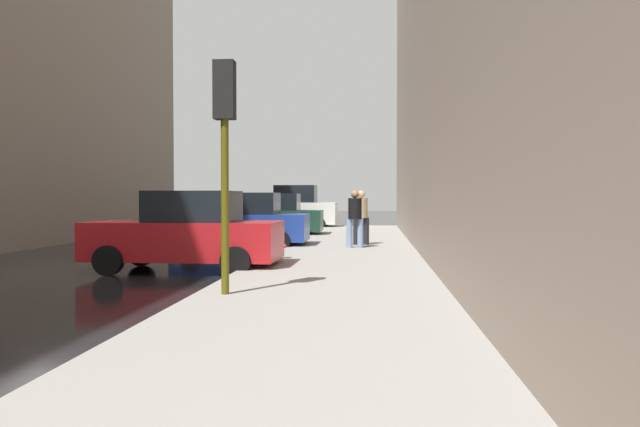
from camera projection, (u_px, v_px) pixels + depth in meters
ground_plane at (61, 273)px, 13.56m from camera, size 120.00×120.00×0.00m
sidewalk at (336, 272)px, 13.04m from camera, size 4.00×40.00×0.15m
parked_red_hatchback at (187, 233)px, 13.87m from camera, size 4.22×2.09×1.79m
parked_blue_sedan at (243, 222)px, 19.83m from camera, size 4.21×2.08×1.79m
parked_dark_green_sedan at (272, 217)px, 25.52m from camera, size 4.23×2.11×1.79m
parked_white_van at (293, 209)px, 32.09m from camera, size 4.62×2.10×2.25m
fire_hydrant at (277, 244)px, 15.21m from camera, size 0.42×0.22×0.70m
traffic_light at (225, 125)px, 9.60m from camera, size 0.32×0.32×3.60m
pedestrian_in_tan_coat at (361, 214)px, 19.61m from camera, size 0.50×0.40×1.71m
pedestrian_in_jeans at (355, 216)px, 18.44m from camera, size 0.50×0.41×1.71m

